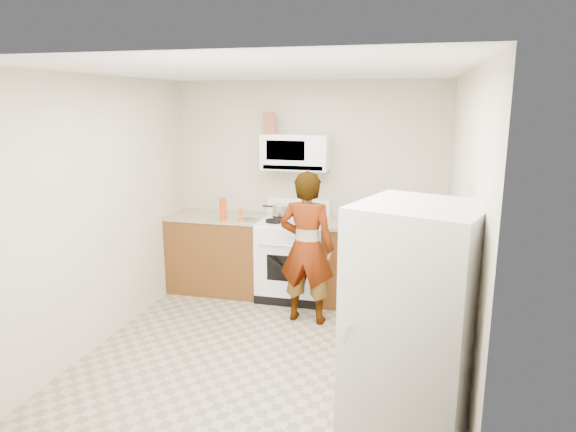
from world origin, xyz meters
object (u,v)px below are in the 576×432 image
(person, at_px, (307,248))
(fridge, at_px, (415,343))
(microwave, at_px, (296,152))
(saucepan, at_px, (281,210))
(kettle, at_px, (357,213))
(gas_range, at_px, (293,257))

(person, bearing_deg, fridge, 121.81)
(microwave, xyz_separation_m, saucepan, (-0.17, -0.00, -0.69))
(person, xyz_separation_m, fridge, (1.10, -2.02, 0.05))
(person, relative_size, saucepan, 7.49)
(person, relative_size, kettle, 9.49)
(gas_range, bearing_deg, fridge, -62.35)
(person, xyz_separation_m, kettle, (0.42, 0.77, 0.22))
(fridge, relative_size, kettle, 10.15)
(microwave, relative_size, fridge, 0.45)
(microwave, bearing_deg, saucepan, -179.00)
(fridge, bearing_deg, gas_range, 136.69)
(kettle, bearing_deg, microwave, 165.49)
(person, distance_m, kettle, 0.91)
(fridge, xyz_separation_m, kettle, (-0.67, 2.79, 0.17))
(saucepan, bearing_deg, gas_range, -35.54)
(gas_range, height_order, saucepan, gas_range)
(fridge, bearing_deg, saucepan, 138.44)
(saucepan, bearing_deg, person, -58.11)
(gas_range, relative_size, fridge, 0.66)
(kettle, bearing_deg, gas_range, 175.59)
(person, xyz_separation_m, saucepan, (-0.47, 0.75, 0.22))
(saucepan, bearing_deg, microwave, 1.00)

